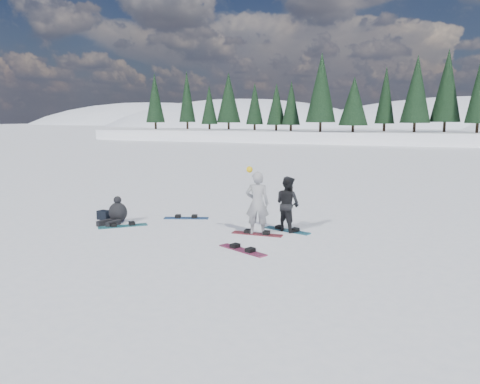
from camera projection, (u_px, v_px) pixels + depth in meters
name	position (u px, v px, depth m)	size (l,w,h in m)	color
ground	(268.00, 238.00, 13.23)	(420.00, 420.00, 0.00)	white
alpine_backdrop	(388.00, 160.00, 192.83)	(412.50, 227.00, 53.20)	white
snowboarder_woman	(257.00, 203.00, 13.51)	(0.77, 0.61, 2.01)	#9E9DA2
snowboarder_man	(288.00, 204.00, 13.97)	(0.81, 0.63, 1.66)	black
seated_rider	(117.00, 213.00, 15.13)	(0.69, 1.07, 0.87)	black
gear_bag	(105.00, 215.00, 15.65)	(0.45, 0.30, 0.30)	black
snowboard_woman	(257.00, 234.00, 13.66)	(1.50, 0.28, 0.03)	maroon
snowboard_man	(287.00, 230.00, 14.09)	(1.50, 0.28, 0.03)	#186E89
snowboard_loose_c	(186.00, 218.00, 15.83)	(1.50, 0.28, 0.03)	#19488C
snowboard_loose_a	(123.00, 226.00, 14.65)	(1.50, 0.28, 0.03)	#156F78
snowboard_loose_b	(243.00, 250.00, 11.99)	(1.50, 0.28, 0.03)	#9C224F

